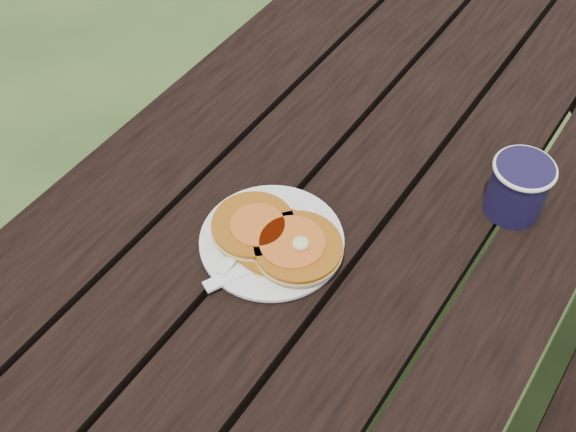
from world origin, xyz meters
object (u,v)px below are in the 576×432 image
Objects in this scene: picnic_table at (321,338)px; coffee_cup at (519,185)px; plate at (272,242)px; pancake_stack at (277,238)px.

coffee_cup is at bearing 38.46° from picnic_table.
coffee_cup reaches higher than picnic_table.
picnic_table is 0.40m from plate.
pancake_stack is at bearing -110.80° from picnic_table.
coffee_cup reaches higher than pancake_stack.
picnic_table is 8.46× the size of pancake_stack.
plate is 0.02m from pancake_stack.
pancake_stack reaches higher than picnic_table.
pancake_stack is 2.15× the size of coffee_cup.
picnic_table is 18.17× the size of coffee_cup.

